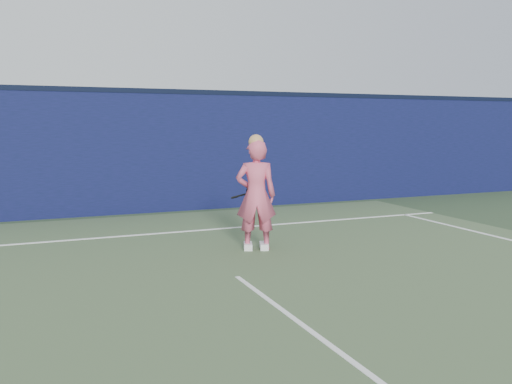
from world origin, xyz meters
name	(u,v)px	position (x,y,z in m)	size (l,w,h in m)	color
ground	(270,302)	(0.00, 0.00, 0.00)	(80.00, 80.00, 0.00)	#273E26
backstop_wall	(147,153)	(0.00, 6.50, 1.25)	(24.00, 0.40, 2.50)	black
wall_cap	(145,91)	(0.00, 6.50, 2.55)	(24.00, 0.42, 0.10)	black
player	(256,195)	(0.78, 2.30, 0.82)	(0.69, 0.56, 1.71)	#D55371
racket	(253,192)	(0.90, 2.69, 0.81)	(0.46, 0.32, 0.29)	black
court_lines	(284,311)	(0.00, -0.33, 0.01)	(11.00, 12.04, 0.01)	white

